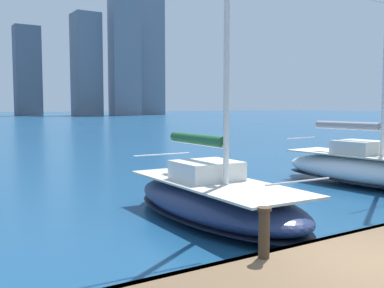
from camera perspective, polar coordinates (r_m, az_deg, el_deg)
name	(u,v)px	position (r m, az deg, el deg)	size (l,w,h in m)	color
dock_pier	(367,261)	(8.76, 21.31, -13.73)	(28.00, 2.80, 0.60)	brown
sailboat_grey	(367,168)	(19.94, 21.37, -2.87)	(3.12, 8.12, 11.29)	silver
sailboat_forest	(214,197)	(13.10, 2.83, -6.73)	(3.18, 7.44, 11.99)	navy
mooring_post	(264,232)	(8.16, 9.14, -10.94)	(0.26, 0.26, 0.91)	#423323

